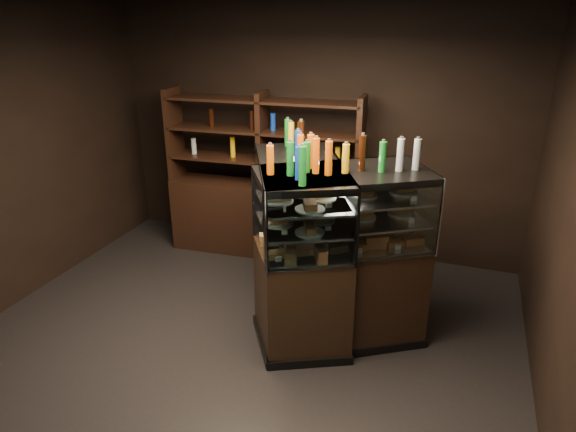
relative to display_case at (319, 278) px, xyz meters
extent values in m
plane|color=black|center=(-0.61, -0.70, -0.54)|extent=(5.00, 5.00, 0.00)
cube|color=black|center=(-0.61, 1.80, 0.96)|extent=(5.00, 0.02, 3.00)
cube|color=black|center=(0.21, -0.06, -0.06)|extent=(1.61, 1.38, 0.95)
cube|color=black|center=(0.21, -0.06, -0.50)|extent=(1.66, 1.42, 0.08)
cube|color=black|center=(0.21, -0.06, 1.05)|extent=(1.61, 1.38, 0.06)
cube|color=silver|center=(0.21, -0.06, 0.42)|extent=(1.53, 1.30, 0.02)
cube|color=silver|center=(0.21, -0.06, 0.64)|extent=(1.53, 1.30, 0.02)
cube|color=silver|center=(0.21, -0.06, 0.84)|extent=(1.53, 1.30, 0.02)
cube|color=white|center=(0.40, -0.37, 0.74)|extent=(1.23, 0.77, 0.67)
cylinder|color=silver|center=(1.01, 0.02, 0.74)|extent=(0.03, 0.03, 0.69)
cylinder|color=silver|center=(-0.22, -0.75, 0.74)|extent=(0.03, 0.03, 0.69)
cube|color=black|center=(-0.20, 0.06, -0.06)|extent=(1.28, 1.62, 0.95)
cube|color=black|center=(-0.20, 0.06, -0.50)|extent=(1.32, 1.66, 0.08)
cube|color=black|center=(-0.20, 0.06, 1.05)|extent=(1.28, 1.62, 0.06)
cube|color=silver|center=(-0.20, 0.06, 0.42)|extent=(1.20, 1.54, 0.02)
cube|color=silver|center=(-0.20, 0.06, 0.64)|extent=(1.20, 1.54, 0.02)
cube|color=silver|center=(-0.20, 0.06, 0.84)|extent=(1.20, 1.54, 0.02)
cube|color=white|center=(-0.54, -0.10, 0.74)|extent=(0.63, 1.31, 0.67)
cylinder|color=silver|center=(-0.22, -0.75, 0.74)|extent=(0.03, 0.03, 0.69)
cylinder|color=silver|center=(-0.84, 0.56, 0.74)|extent=(0.03, 0.03, 0.69)
cube|color=#BE7A44|center=(-0.29, -0.41, 0.46)|extent=(0.20, 0.17, 0.06)
cube|color=#BE7A44|center=(-0.14, -0.32, 0.46)|extent=(0.20, 0.17, 0.06)
cube|color=#BE7A44|center=(0.00, -0.23, 0.46)|extent=(0.20, 0.17, 0.06)
cube|color=#BE7A44|center=(0.15, -0.13, 0.46)|extent=(0.20, 0.17, 0.06)
cube|color=#BE7A44|center=(0.30, -0.04, 0.46)|extent=(0.20, 0.17, 0.06)
cube|color=#BE7A44|center=(0.45, 0.05, 0.46)|extent=(0.20, 0.17, 0.06)
cube|color=#BE7A44|center=(0.59, 0.14, 0.46)|extent=(0.20, 0.17, 0.06)
cube|color=#BE7A44|center=(0.74, 0.23, 0.46)|extent=(0.20, 0.17, 0.06)
cylinder|color=white|center=(-0.26, -0.35, 0.66)|extent=(0.24, 0.24, 0.02)
cube|color=#BE7A44|center=(-0.26, -0.35, 0.69)|extent=(0.19, 0.16, 0.05)
cylinder|color=white|center=(0.05, -0.15, 0.66)|extent=(0.24, 0.24, 0.02)
cube|color=#BE7A44|center=(0.05, -0.15, 0.69)|extent=(0.19, 0.16, 0.05)
cylinder|color=white|center=(0.36, 0.04, 0.66)|extent=(0.24, 0.24, 0.02)
cube|color=#BE7A44|center=(0.36, 0.04, 0.69)|extent=(0.19, 0.16, 0.05)
cylinder|color=white|center=(0.67, 0.23, 0.66)|extent=(0.24, 0.24, 0.02)
cube|color=#BE7A44|center=(0.67, 0.23, 0.69)|extent=(0.19, 0.16, 0.05)
cylinder|color=white|center=(-0.26, -0.35, 0.86)|extent=(0.24, 0.24, 0.02)
cube|color=#BE7A44|center=(-0.26, -0.35, 0.89)|extent=(0.19, 0.16, 0.05)
cylinder|color=white|center=(0.05, -0.15, 0.86)|extent=(0.24, 0.24, 0.02)
cube|color=#BE7A44|center=(0.05, -0.15, 0.89)|extent=(0.19, 0.16, 0.05)
cylinder|color=white|center=(0.36, 0.04, 0.86)|extent=(0.24, 0.24, 0.02)
cube|color=#BE7A44|center=(0.36, 0.04, 0.89)|extent=(0.19, 0.16, 0.05)
cylinder|color=white|center=(0.67, 0.23, 0.86)|extent=(0.24, 0.24, 0.02)
cube|color=#BE7A44|center=(0.67, 0.23, 0.89)|extent=(0.19, 0.16, 0.05)
cube|color=#BE7A44|center=(-0.50, 0.59, 0.46)|extent=(0.16, 0.20, 0.06)
cube|color=#BE7A44|center=(-0.42, 0.44, 0.46)|extent=(0.16, 0.20, 0.06)
cube|color=#BE7A44|center=(-0.35, 0.28, 0.46)|extent=(0.16, 0.20, 0.06)
cube|color=#BE7A44|center=(-0.27, 0.12, 0.46)|extent=(0.16, 0.20, 0.06)
cube|color=#BE7A44|center=(-0.20, -0.03, 0.46)|extent=(0.16, 0.20, 0.06)
cube|color=#BE7A44|center=(-0.12, -0.19, 0.46)|extent=(0.16, 0.20, 0.06)
cube|color=#BE7A44|center=(-0.05, -0.34, 0.46)|extent=(0.16, 0.20, 0.06)
cube|color=#BE7A44|center=(0.03, -0.50, 0.46)|extent=(0.16, 0.20, 0.06)
cylinder|color=white|center=(-0.44, 0.56, 0.66)|extent=(0.24, 0.24, 0.02)
cube|color=#BE7A44|center=(-0.44, 0.56, 0.69)|extent=(0.15, 0.19, 0.05)
cylinder|color=white|center=(-0.28, 0.23, 0.66)|extent=(0.24, 0.24, 0.02)
cube|color=#BE7A44|center=(-0.28, 0.23, 0.69)|extent=(0.15, 0.19, 0.05)
cylinder|color=white|center=(-0.13, -0.10, 0.66)|extent=(0.24, 0.24, 0.02)
cube|color=#BE7A44|center=(-0.13, -0.10, 0.69)|extent=(0.15, 0.19, 0.05)
cylinder|color=white|center=(0.03, -0.43, 0.66)|extent=(0.24, 0.24, 0.02)
cube|color=#BE7A44|center=(0.03, -0.43, 0.69)|extent=(0.15, 0.19, 0.05)
cylinder|color=white|center=(-0.44, 0.56, 0.86)|extent=(0.24, 0.24, 0.02)
cube|color=#BE7A44|center=(-0.44, 0.56, 0.89)|extent=(0.15, 0.19, 0.05)
cylinder|color=white|center=(-0.28, 0.23, 0.86)|extent=(0.24, 0.24, 0.02)
cube|color=#BE7A44|center=(-0.28, 0.23, 0.89)|extent=(0.15, 0.19, 0.05)
cylinder|color=white|center=(-0.13, -0.10, 0.86)|extent=(0.24, 0.24, 0.02)
cube|color=#BE7A44|center=(-0.13, -0.10, 0.89)|extent=(0.15, 0.19, 0.05)
cylinder|color=white|center=(0.03, -0.43, 0.86)|extent=(0.24, 0.24, 0.02)
cube|color=#BE7A44|center=(0.03, -0.43, 0.89)|extent=(0.15, 0.19, 0.05)
cylinder|color=#D8590A|center=(-0.31, -0.38, 1.22)|extent=(0.06, 0.06, 0.28)
cylinder|color=silver|center=(-0.31, -0.38, 1.37)|extent=(0.03, 0.03, 0.02)
cylinder|color=yellow|center=(-0.18, -0.30, 1.22)|extent=(0.06, 0.06, 0.28)
cylinder|color=silver|center=(-0.18, -0.30, 1.37)|extent=(0.03, 0.03, 0.02)
cylinder|color=#147223|center=(-0.05, -0.22, 1.22)|extent=(0.06, 0.06, 0.28)
cylinder|color=silver|center=(-0.05, -0.22, 1.37)|extent=(0.03, 0.03, 0.02)
cylinder|color=#0F38B2|center=(0.08, -0.14, 1.22)|extent=(0.06, 0.06, 0.28)
cylinder|color=silver|center=(0.08, -0.14, 1.37)|extent=(0.03, 0.03, 0.02)
cylinder|color=silver|center=(0.21, -0.06, 1.22)|extent=(0.06, 0.06, 0.28)
cylinder|color=silver|center=(0.21, -0.06, 1.37)|extent=(0.03, 0.03, 0.02)
cylinder|color=black|center=(0.33, 0.02, 1.22)|extent=(0.06, 0.06, 0.28)
cylinder|color=silver|center=(0.33, 0.02, 1.37)|extent=(0.03, 0.03, 0.02)
cylinder|color=#B20C0A|center=(0.46, 0.10, 1.22)|extent=(0.06, 0.06, 0.28)
cylinder|color=silver|center=(0.46, 0.10, 1.37)|extent=(0.03, 0.03, 0.02)
cylinder|color=#D8590A|center=(0.59, 0.18, 1.22)|extent=(0.06, 0.06, 0.28)
cylinder|color=silver|center=(0.59, 0.18, 1.37)|extent=(0.03, 0.03, 0.02)
cylinder|color=yellow|center=(0.72, 0.26, 1.22)|extent=(0.06, 0.06, 0.28)
cylinder|color=silver|center=(0.72, 0.26, 1.37)|extent=(0.03, 0.03, 0.02)
cylinder|color=#D8590A|center=(-0.47, 0.61, 1.22)|extent=(0.06, 0.06, 0.28)
cylinder|color=silver|center=(-0.47, 0.61, 1.37)|extent=(0.03, 0.03, 0.02)
cylinder|color=yellow|center=(-0.40, 0.47, 1.22)|extent=(0.06, 0.06, 0.28)
cylinder|color=silver|center=(-0.40, 0.47, 1.37)|extent=(0.03, 0.03, 0.02)
cylinder|color=#147223|center=(-0.34, 0.34, 1.22)|extent=(0.06, 0.06, 0.28)
cylinder|color=silver|center=(-0.34, 0.34, 1.37)|extent=(0.03, 0.03, 0.02)
cylinder|color=#0F38B2|center=(-0.27, 0.20, 1.22)|extent=(0.06, 0.06, 0.28)
cylinder|color=silver|center=(-0.27, 0.20, 1.37)|extent=(0.03, 0.03, 0.02)
cylinder|color=silver|center=(-0.20, 0.06, 1.22)|extent=(0.06, 0.06, 0.28)
cylinder|color=silver|center=(-0.20, 0.06, 1.37)|extent=(0.03, 0.03, 0.02)
cylinder|color=black|center=(-0.14, -0.08, 1.22)|extent=(0.06, 0.06, 0.28)
cylinder|color=silver|center=(-0.14, -0.08, 1.37)|extent=(0.03, 0.03, 0.02)
cylinder|color=#B20C0A|center=(-0.07, -0.21, 1.22)|extent=(0.06, 0.06, 0.28)
cylinder|color=silver|center=(-0.07, -0.21, 1.37)|extent=(0.03, 0.03, 0.02)
cylinder|color=#D8590A|center=(-0.01, -0.35, 1.22)|extent=(0.06, 0.06, 0.28)
cylinder|color=silver|center=(-0.01, -0.35, 1.37)|extent=(0.03, 0.03, 0.02)
cylinder|color=yellow|center=(0.06, -0.49, 1.22)|extent=(0.06, 0.06, 0.28)
cylinder|color=silver|center=(0.06, -0.49, 1.37)|extent=(0.03, 0.03, 0.02)
cylinder|color=black|center=(-0.02, 0.69, -0.46)|extent=(0.21, 0.21, 0.16)
cone|color=#1B4F16|center=(-0.02, 0.69, -0.16)|extent=(0.31, 0.31, 0.43)
cone|color=#1B4F16|center=(-0.02, 0.69, -0.02)|extent=(0.24, 0.24, 0.30)
cube|color=black|center=(-1.10, 1.35, -0.09)|extent=(2.35, 0.57, 0.90)
cube|color=black|center=(-2.23, 1.28, 0.91)|extent=(0.08, 0.38, 1.10)
cube|color=black|center=(-1.10, 1.35, 0.91)|extent=(0.08, 0.38, 1.10)
cube|color=black|center=(0.04, 1.42, 0.91)|extent=(0.08, 0.38, 1.10)
cube|color=black|center=(-1.10, 1.35, 0.66)|extent=(2.30, 0.52, 0.03)
cube|color=black|center=(-1.10, 1.35, 1.01)|extent=(2.30, 0.52, 0.03)
cube|color=black|center=(-1.10, 1.35, 1.36)|extent=(2.30, 0.52, 0.03)
cylinder|color=#D8590A|center=(-1.98, 1.30, 0.79)|extent=(0.06, 0.06, 0.22)
cylinder|color=yellow|center=(-1.73, 1.31, 0.79)|extent=(0.06, 0.06, 0.22)
cylinder|color=#147223|center=(-1.47, 1.33, 0.79)|extent=(0.06, 0.06, 0.22)
cylinder|color=#0F38B2|center=(-1.22, 1.34, 0.79)|extent=(0.06, 0.06, 0.22)
cylinder|color=silver|center=(-0.97, 1.36, 0.79)|extent=(0.06, 0.06, 0.22)
cylinder|color=black|center=(-0.72, 1.38, 0.79)|extent=(0.06, 0.06, 0.22)
cylinder|color=#B20C0A|center=(-0.46, 1.39, 0.79)|extent=(0.06, 0.06, 0.22)
cylinder|color=#D8590A|center=(-0.21, 1.41, 0.79)|extent=(0.06, 0.06, 0.22)
camera|label=1|loc=(1.13, -4.05, 2.34)|focal=32.00mm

